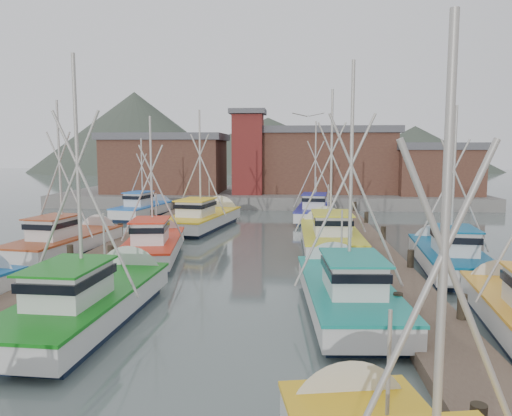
# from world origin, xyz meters

# --- Properties ---
(ground) EXTENTS (260.00, 260.00, 0.00)m
(ground) POSITION_xyz_m (0.00, 0.00, 0.00)
(ground) COLOR #465451
(ground) RESTS_ON ground
(dock_left) EXTENTS (2.30, 46.00, 1.50)m
(dock_left) POSITION_xyz_m (-7.00, 4.04, 0.21)
(dock_left) COLOR #4F3C30
(dock_left) RESTS_ON ground
(dock_right) EXTENTS (2.30, 46.00, 1.50)m
(dock_right) POSITION_xyz_m (7.00, 4.04, 0.21)
(dock_right) COLOR #4F3C30
(dock_right) RESTS_ON ground
(quay) EXTENTS (44.00, 16.00, 1.20)m
(quay) POSITION_xyz_m (0.00, 37.00, 0.60)
(quay) COLOR slate
(quay) RESTS_ON ground
(shed_left) EXTENTS (12.72, 8.48, 6.20)m
(shed_left) POSITION_xyz_m (-11.00, 35.00, 4.34)
(shed_left) COLOR brown
(shed_left) RESTS_ON quay
(shed_center) EXTENTS (14.84, 9.54, 6.90)m
(shed_center) POSITION_xyz_m (6.00, 37.00, 4.69)
(shed_center) COLOR brown
(shed_center) RESTS_ON quay
(shed_right) EXTENTS (8.48, 6.36, 5.20)m
(shed_right) POSITION_xyz_m (17.00, 34.00, 3.84)
(shed_right) COLOR brown
(shed_right) RESTS_ON quay
(lookout_tower) EXTENTS (3.60, 3.60, 8.50)m
(lookout_tower) POSITION_xyz_m (-2.00, 33.00, 5.55)
(lookout_tower) COLOR maroon
(lookout_tower) RESTS_ON quay
(distant_hills) EXTENTS (175.00, 140.00, 42.00)m
(distant_hills) POSITION_xyz_m (-12.76, 122.59, 0.00)
(distant_hills) COLOR #3A4338
(distant_hills) RESTS_ON ground
(boat_4) EXTENTS (3.81, 9.41, 9.48)m
(boat_4) POSITION_xyz_m (-4.07, -1.80, 0.68)
(boat_4) COLOR #0F1B32
(boat_4) RESTS_ON ground
(boat_5) EXTENTS (3.78, 9.26, 9.44)m
(boat_5) POSITION_xyz_m (4.54, -0.05, 0.68)
(boat_5) COLOR #0F1B32
(boat_5) RESTS_ON ground
(boat_8) EXTENTS (3.64, 8.59, 8.07)m
(boat_8) POSITION_xyz_m (-4.68, 7.87, 0.68)
(boat_8) COLOR #0F1B32
(boat_8) RESTS_ON ground
(boat_9) EXTENTS (4.06, 10.11, 10.00)m
(boat_9) POSITION_xyz_m (4.76, 11.57, 0.68)
(boat_9) COLOR #0F1B32
(boat_9) RESTS_ON ground
(boat_10) EXTENTS (3.86, 8.91, 9.01)m
(boat_10) POSITION_xyz_m (-9.65, 8.60, 0.68)
(boat_10) COLOR #0F1B32
(boat_10) RESTS_ON ground
(boat_11) EXTENTS (3.42, 8.65, 8.41)m
(boat_11) POSITION_xyz_m (10.01, 6.32, 0.68)
(boat_11) COLOR #0F1B32
(boat_11) RESTS_ON ground
(boat_12) EXTENTS (4.79, 10.48, 9.45)m
(boat_12) POSITION_xyz_m (-3.91, 18.42, 0.68)
(boat_12) COLOR #0F1B32
(boat_12) RESTS_ON ground
(boat_13) EXTENTS (3.60, 9.13, 8.73)m
(boat_13) POSITION_xyz_m (4.45, 23.30, 0.68)
(boat_13) COLOR #0F1B32
(boat_13) RESTS_ON ground
(boat_14) EXTENTS (3.75, 8.34, 7.28)m
(boat_14) POSITION_xyz_m (-9.89, 23.74, 0.68)
(boat_14) COLOR #0F1B32
(boat_14) RESTS_ON ground
(gull_far) EXTENTS (1.55, 0.63, 0.24)m
(gull_far) POSITION_xyz_m (3.33, 6.82, 7.37)
(gull_far) COLOR gray
(gull_far) RESTS_ON ground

